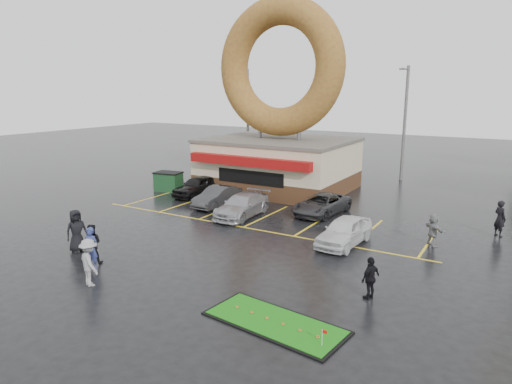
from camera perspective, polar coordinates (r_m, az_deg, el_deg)
The scene contains 18 objects.
ground at distance 21.77m, azimuth -6.43°, elevation -6.66°, with size 120.00×120.00×0.00m, color black.
donut_shop at distance 33.23m, azimuth 2.87°, elevation 7.99°, with size 10.20×8.70×13.50m.
streetlight_left at distance 42.70m, azimuth -1.09°, elevation 9.47°, with size 0.40×2.21×9.00m.
streetlight_mid at distance 38.24m, azimuth 18.07°, elevation 8.48°, with size 0.40×2.21×9.00m.
car_black at distance 31.60m, azimuth -7.30°, elevation 0.74°, with size 1.63×4.06×1.38m, color black.
car_dgrey at distance 28.67m, azimuth -4.86°, elevation -0.58°, with size 1.32×3.78×1.25m, color #2C2C2E.
car_silver at distance 26.35m, azimuth -1.76°, elevation -1.69°, with size 1.80×4.43×1.28m, color #9B9A9F.
car_grey at distance 27.06m, azimuth 8.25°, elevation -1.53°, with size 1.98×4.29×1.19m, color #2F2F31.
car_white at distance 21.96m, azimuth 10.99°, elevation -4.83°, with size 1.56×3.89×1.32m, color silver.
person_blue at distance 19.75m, azimuth -19.92°, elevation -6.69°, with size 0.65×0.43×1.78m, color navy.
person_blackjkt at distance 20.43m, azimuth -19.87°, elevation -6.13°, with size 0.83×0.65×1.71m, color black.
person_hoodie at distance 18.23m, azimuth -20.12°, elevation -8.27°, with size 1.17×0.67×1.81m, color gray.
person_bystander at distance 22.08m, azimuth -21.52°, elevation -4.54°, with size 0.96×0.62×1.96m, color black.
person_cameraman at distance 16.64m, azimuth 14.11°, elevation -10.39°, with size 0.90×0.38×1.54m, color black.
person_walker_near at distance 22.98m, azimuth 21.28°, elevation -4.39°, with size 1.44×0.46×1.55m, color gray.
person_walker_far at distance 25.75m, azimuth 28.19°, elevation -2.94°, with size 0.67×0.44×1.83m, color black.
dumpster at distance 33.56m, azimuth -10.89°, elevation 1.24°, with size 1.80×1.20×1.30m, color #1C4926.
putting_green at distance 14.91m, azimuth 2.37°, elevation -15.97°, with size 4.74×2.48×0.57m.
Camera 1 is at (12.53, -16.28, 7.19)m, focal length 32.00 mm.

